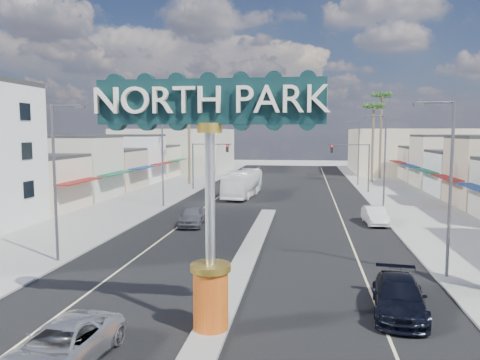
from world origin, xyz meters
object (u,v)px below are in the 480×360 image
(traffic_signal_right, at_px, (354,158))
(streetlight_l_mid, at_px, (164,156))
(streetlight_l_near, at_px, (57,174))
(city_bus, at_px, (243,183))
(streetlight_r_mid, at_px, (383,158))
(car_parked_right, at_px, (375,216))
(streetlight_r_far, at_px, (357,149))
(palm_right_far, at_px, (382,100))
(palm_right_mid, at_px, (374,110))
(car_parked_left, at_px, (192,216))
(streetlight_r_near, at_px, (447,180))
(traffic_signal_left, at_px, (207,157))
(gateway_sign, at_px, (210,174))
(suv_left, at_px, (61,346))
(suv_right, at_px, (399,297))
(palm_left_far, at_px, (189,103))
(streetlight_l_far, at_px, (210,149))

(traffic_signal_right, distance_m, streetlight_l_mid, 24.11)
(streetlight_l_near, bearing_deg, city_bus, 77.01)
(streetlight_r_mid, bearing_deg, traffic_signal_right, 95.10)
(streetlight_l_near, xyz_separation_m, car_parked_right, (19.43, 14.02, -4.35))
(traffic_signal_right, relative_size, car_parked_right, 1.38)
(streetlight_r_far, relative_size, palm_right_far, 0.64)
(palm_right_mid, distance_m, car_parked_right, 33.71)
(car_parked_left, xyz_separation_m, city_bus, (1.71, 17.39, 0.75))
(traffic_signal_right, height_order, streetlight_r_near, streetlight_r_near)
(traffic_signal_left, relative_size, traffic_signal_right, 1.00)
(gateway_sign, distance_m, traffic_signal_right, 43.04)
(gateway_sign, xyz_separation_m, car_parked_left, (-5.50, 19.43, -5.16))
(car_parked_right, bearing_deg, suv_left, -121.15)
(gateway_sign, distance_m, city_bus, 37.27)
(gateway_sign, relative_size, streetlight_l_near, 1.02)
(suv_right, bearing_deg, streetlight_r_mid, 89.18)
(suv_left, distance_m, suv_right, 12.95)
(palm_right_far, height_order, car_parked_left, palm_right_far)
(streetlight_r_far, distance_m, suv_right, 47.45)
(suv_left, xyz_separation_m, city_bus, (0.38, 39.99, 0.82))
(suv_right, bearing_deg, city_bus, 114.39)
(streetlight_r_mid, relative_size, suv_left, 1.80)
(streetlight_r_mid, distance_m, palm_left_far, 31.47)
(streetlight_r_near, height_order, palm_left_far, palm_left_far)
(palm_right_far, height_order, car_parked_right, palm_right_far)
(streetlight_l_far, distance_m, palm_left_far, 7.21)
(streetlight_l_near, distance_m, car_parked_left, 13.15)
(gateway_sign, relative_size, streetlight_l_mid, 1.02)
(streetlight_l_near, distance_m, palm_right_far, 58.35)
(streetlight_r_mid, bearing_deg, streetlight_l_mid, 180.00)
(streetlight_l_far, xyz_separation_m, suv_left, (6.26, -53.20, -4.37))
(streetlight_r_mid, distance_m, city_bus, 17.10)
(traffic_signal_right, relative_size, streetlight_l_near, 0.67)
(suv_left, bearing_deg, traffic_signal_right, 78.38)
(gateway_sign, bearing_deg, palm_right_far, 75.97)
(suv_left, bearing_deg, palm_right_far, 77.97)
(streetlight_r_near, relative_size, palm_right_far, 0.64)
(streetlight_r_mid, bearing_deg, streetlight_l_far, 133.48)
(palm_left_far, bearing_deg, palm_right_mid, 12.99)
(palm_right_mid, distance_m, palm_right_far, 6.57)
(streetlight_l_far, bearing_deg, car_parked_right, -55.22)
(streetlight_l_mid, relative_size, streetlight_r_far, 1.00)
(streetlight_r_near, bearing_deg, traffic_signal_right, 92.10)
(gateway_sign, bearing_deg, streetlight_l_near, 142.45)
(streetlight_l_near, relative_size, city_bus, 0.83)
(streetlight_r_far, bearing_deg, streetlight_r_mid, -90.00)
(traffic_signal_right, height_order, streetlight_r_mid, streetlight_r_mid)
(suv_left, bearing_deg, streetlight_r_near, 42.33)
(streetlight_l_mid, bearing_deg, streetlight_r_mid, 0.00)
(streetlight_r_near, distance_m, suv_left, 18.91)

